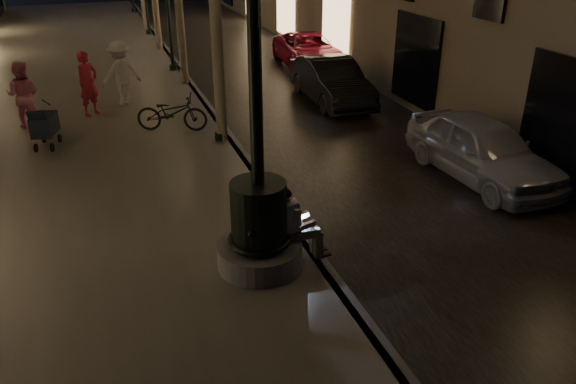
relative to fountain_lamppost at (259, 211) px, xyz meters
name	(u,v)px	position (x,y,z in m)	size (l,w,h in m)	color
ground	(186,81)	(1.00, 13.00, -1.21)	(120.00, 120.00, 0.00)	black
cobble_lane	(264,74)	(4.00, 13.00, -1.20)	(6.00, 45.00, 0.02)	black
promenade	(72,88)	(-3.00, 13.00, -1.11)	(8.00, 45.00, 0.20)	#615C56
curb_strip	(186,78)	(1.00, 13.00, -1.11)	(0.25, 45.00, 0.20)	#59595B
fountain_lamppost	(259,211)	(0.00, 0.00, 0.00)	(1.40, 1.40, 5.21)	#59595B
seated_man_laptop	(295,222)	(0.61, 0.00, -0.31)	(0.96, 0.32, 1.33)	tan
lamp_curb_a	(214,20)	(0.70, 6.00, 2.02)	(0.36, 0.36, 4.81)	black
stroller	(44,125)	(-3.52, 6.89, -0.42)	(0.67, 1.17, 1.18)	black
car_front	(482,149)	(5.87, 2.14, -0.50)	(1.69, 4.20, 1.43)	#B2B3BB
car_second	(331,81)	(5.00, 8.76, -0.51)	(1.49, 4.28, 1.41)	black
car_third	(309,50)	(6.11, 13.70, -0.57)	(2.14, 4.64, 1.29)	maroon
pedestrian_red	(88,84)	(-2.38, 9.30, -0.08)	(0.68, 0.45, 1.86)	#BF2639
pedestrian_pink	(23,95)	(-4.07, 8.77, -0.11)	(0.88, 0.69, 1.81)	pink
pedestrian_white	(121,73)	(-1.40, 10.11, -0.05)	(1.25, 0.72, 1.93)	silver
bicycle	(172,113)	(-0.35, 7.14, -0.51)	(0.66, 1.90, 1.00)	black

